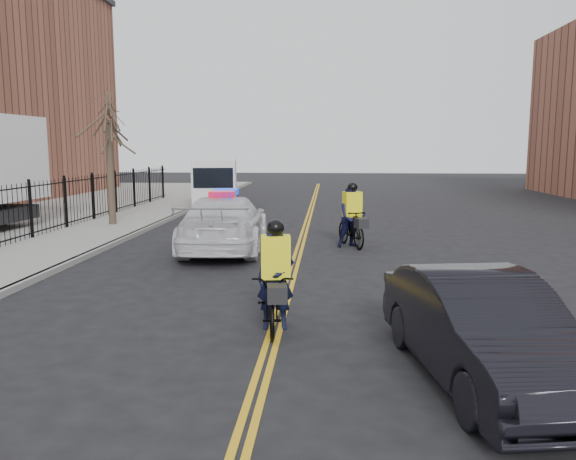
% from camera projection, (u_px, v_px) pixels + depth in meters
% --- Properties ---
extents(ground, '(120.00, 120.00, 0.00)m').
position_uv_depth(ground, '(285.00, 298.00, 11.75)').
color(ground, black).
rests_on(ground, ground).
extents(center_line_left, '(0.10, 60.00, 0.01)m').
position_uv_depth(center_line_left, '(300.00, 238.00, 19.65)').
color(center_line_left, gold).
rests_on(center_line_left, ground).
extents(center_line_right, '(0.10, 60.00, 0.01)m').
position_uv_depth(center_line_right, '(305.00, 238.00, 19.64)').
color(center_line_right, gold).
rests_on(center_line_right, ground).
extents(sidewalk, '(3.00, 60.00, 0.15)m').
position_uv_depth(sidewalk, '(95.00, 233.00, 20.17)').
color(sidewalk, gray).
rests_on(sidewalk, ground).
extents(curb, '(0.20, 60.00, 0.15)m').
position_uv_depth(curb, '(135.00, 234.00, 20.06)').
color(curb, gray).
rests_on(curb, ground).
extents(iron_fence, '(0.12, 28.00, 2.00)m').
position_uv_depth(iron_fence, '(53.00, 208.00, 20.15)').
color(iron_fence, black).
rests_on(iron_fence, ground).
extents(street_tree, '(3.20, 3.20, 4.80)m').
position_uv_depth(street_tree, '(109.00, 137.00, 21.65)').
color(street_tree, '#382B21').
rests_on(street_tree, sidewalk).
extents(police_cruiser, '(2.69, 5.94, 1.85)m').
position_uv_depth(police_cruiser, '(225.00, 223.00, 17.13)').
color(police_cruiser, silver).
rests_on(police_cruiser, ground).
extents(dark_sedan, '(2.26, 4.62, 1.46)m').
position_uv_depth(dark_sedan, '(482.00, 329.00, 7.49)').
color(dark_sedan, black).
rests_on(dark_sedan, ground).
extents(cargo_van, '(3.03, 6.19, 2.49)m').
position_uv_depth(cargo_van, '(216.00, 184.00, 30.23)').
color(cargo_van, silver).
rests_on(cargo_van, ground).
extents(cyclist_near, '(0.92, 2.02, 1.92)m').
position_uv_depth(cyclist_near, '(276.00, 291.00, 9.71)').
color(cyclist_near, black).
rests_on(cyclist_near, ground).
extents(cyclist_far, '(1.25, 2.11, 2.06)m').
position_uv_depth(cyclist_far, '(352.00, 222.00, 17.72)').
color(cyclist_far, black).
rests_on(cyclist_far, ground).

